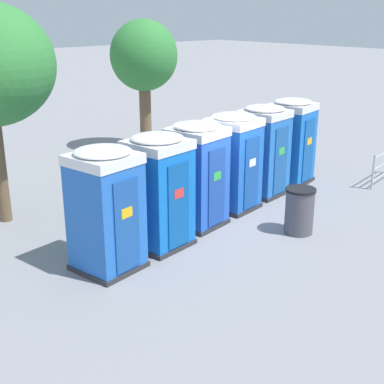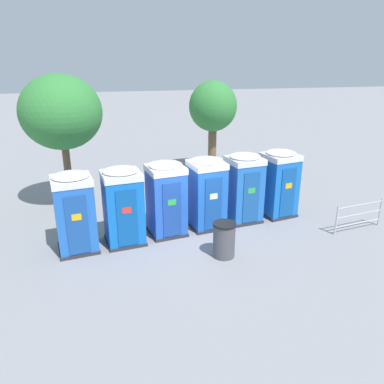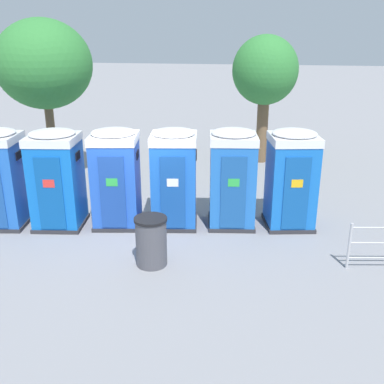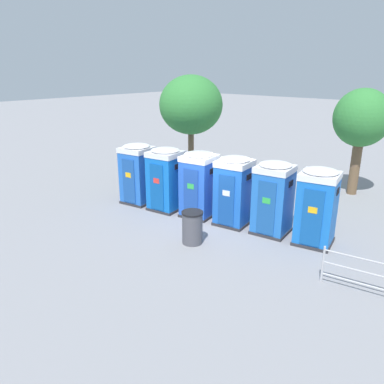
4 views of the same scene
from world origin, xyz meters
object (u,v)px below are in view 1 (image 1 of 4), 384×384
object	(u,v)px
portapotty_2	(197,174)
portapotty_5	(291,141)
portapotty_3	(233,161)
trash_can	(299,211)
portapotty_1	(158,191)
portapotty_0	(106,209)
portapotty_4	(263,150)
street_tree_0	(144,57)

from	to	relation	value
portapotty_2	portapotty_5	bearing A→B (deg)	8.15
portapotty_3	trash_can	xyz separation A→B (m)	(-0.06, -2.22, -0.73)
portapotty_1	portapotty_2	distance (m)	1.49
portapotty_3	portapotty_0	bearing A→B (deg)	-170.49
portapotty_4	portapotty_5	xyz separation A→B (m)	(1.48, 0.18, -0.00)
portapotty_3	street_tree_0	distance (m)	7.12
portapotty_2	portapotty_0	bearing A→B (deg)	-169.91
portapotty_2	portapotty_4	world-z (taller)	same
portapotty_1	portapotty_2	world-z (taller)	same
portapotty_0	portapotty_1	size ratio (longest dim) A/B	1.00
portapotty_1	portapotty_5	distance (m)	5.96
trash_can	portapotty_3	bearing A→B (deg)	88.39
portapotty_0	portapotty_3	size ratio (longest dim) A/B	1.00
portapotty_2	portapotty_3	size ratio (longest dim) A/B	1.00
portapotty_2	portapotty_5	size ratio (longest dim) A/B	1.00
trash_can	portapotty_4	bearing A→B (deg)	58.02
portapotty_2	street_tree_0	size ratio (longest dim) A/B	0.54
portapotty_4	street_tree_0	xyz separation A→B (m)	(0.65, 6.23, 2.11)
portapotty_0	portapotty_5	xyz separation A→B (m)	(7.36, 1.16, 0.00)
portapotty_3	portapotty_5	bearing A→B (deg)	8.05
street_tree_0	portapotty_2	bearing A→B (deg)	-118.24
portapotty_3	portapotty_2	bearing A→B (deg)	-171.65
portapotty_5	portapotty_0	bearing A→B (deg)	-171.07
portapotty_3	street_tree_0	size ratio (longest dim) A/B	0.54
portapotty_1	portapotty_3	size ratio (longest dim) A/B	1.00
portapotty_5	portapotty_4	bearing A→B (deg)	-173.11
portapotty_1	street_tree_0	size ratio (longest dim) A/B	0.54
portapotty_1	trash_can	world-z (taller)	portapotty_1
portapotty_1	street_tree_0	xyz separation A→B (m)	(5.04, 7.02, 2.11)
portapotty_0	portapotty_5	distance (m)	7.45
portapotty_3	trash_can	size ratio (longest dim) A/B	2.32
portapotty_1	portapotty_3	distance (m)	2.98
portapotty_3	trash_can	bearing A→B (deg)	-91.61
street_tree_0	portapotty_4	bearing A→B (deg)	-95.92
portapotty_1	portapotty_4	distance (m)	4.47
portapotty_5	portapotty_3	bearing A→B (deg)	-171.95
portapotty_0	street_tree_0	world-z (taller)	street_tree_0
portapotty_2	trash_can	size ratio (longest dim) A/B	2.32
portapotty_3	portapotty_4	xyz separation A→B (m)	(1.47, 0.24, -0.00)
portapotty_4	street_tree_0	distance (m)	6.60
portapotty_4	portapotty_3	bearing A→B (deg)	-170.78
portapotty_2	trash_can	bearing A→B (deg)	-54.78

